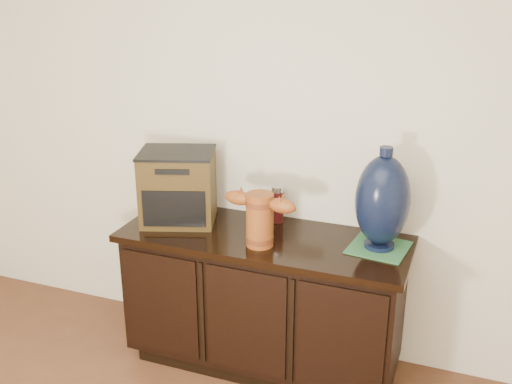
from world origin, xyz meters
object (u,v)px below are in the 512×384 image
at_px(terracotta_vessel, 260,217).
at_px(lamp_base, 382,201).
at_px(sideboard, 264,300).
at_px(tv_radio, 178,187).
at_px(spray_can, 277,204).

bearing_deg(terracotta_vessel, lamp_base, 23.46).
height_order(sideboard, lamp_base, lamp_base).
bearing_deg(sideboard, lamp_base, 5.75).
relative_size(sideboard, tv_radio, 3.19).
relative_size(sideboard, terracotta_vessel, 3.88).
bearing_deg(sideboard, terracotta_vessel, -80.76).
xyz_separation_m(sideboard, tv_radio, (-0.49, 0.02, 0.56)).
xyz_separation_m(sideboard, spray_can, (0.00, 0.20, 0.47)).
bearing_deg(lamp_base, terracotta_vessel, -163.03).
distance_m(sideboard, tv_radio, 0.74).
bearing_deg(tv_radio, spray_can, 0.90).
relative_size(terracotta_vessel, tv_radio, 0.82).
height_order(tv_radio, spray_can, tv_radio).
relative_size(sideboard, lamp_base, 2.94).
bearing_deg(terracotta_vessel, tv_radio, 171.69).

